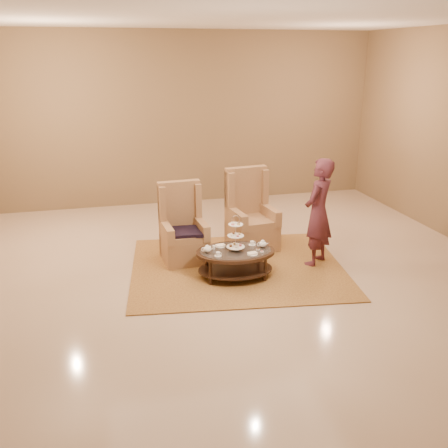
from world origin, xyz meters
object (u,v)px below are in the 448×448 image
object	(u,v)px
tea_table	(235,255)
armchair_right	(250,221)
armchair_left	(183,234)
person	(318,213)

from	to	relation	value
tea_table	armchair_right	xyz separation A→B (m)	(0.56, 1.14, 0.10)
armchair_left	armchair_right	bearing A→B (deg)	9.87
tea_table	armchair_left	bearing A→B (deg)	129.97
tea_table	armchair_left	size ratio (longest dim) A/B	0.97
armchair_left	person	size ratio (longest dim) A/B	0.74
armchair_left	armchair_right	world-z (taller)	armchair_right
armchair_left	person	distance (m)	2.07
armchair_right	armchair_left	bearing A→B (deg)	-172.93
tea_table	armchair_left	world-z (taller)	armchair_left
person	armchair_left	bearing A→B (deg)	-60.49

